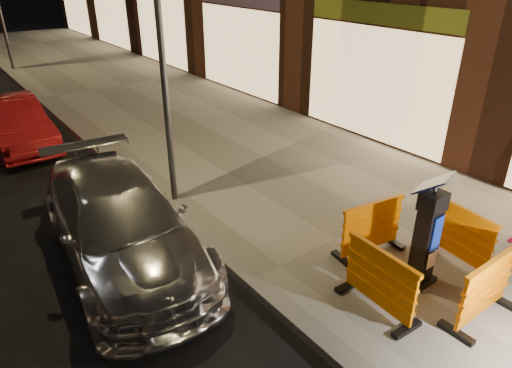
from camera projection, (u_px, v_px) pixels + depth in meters
ground_plane at (253, 286)px, 6.97m from camera, size 120.00×120.00×0.00m
sidewalk at (382, 221)px, 8.54m from camera, size 6.00×60.00×0.15m
kerb at (253, 282)px, 6.93m from camera, size 0.30×60.00×0.15m
parking_kiosk at (427, 234)px, 6.45m from camera, size 0.57×0.57×1.68m
barrier_front at (485, 290)px, 5.93m from camera, size 1.20×0.49×0.93m
barrier_back at (371, 228)px, 7.29m from camera, size 1.26×0.66×0.93m
barrier_kerbside at (380, 281)px, 6.10m from camera, size 0.56×1.22×0.93m
barrier_bldgside at (459, 234)px, 7.12m from camera, size 0.64×1.25×0.93m
car_silver at (127, 258)px, 7.60m from camera, size 2.43×4.92×1.38m
car_red at (19, 146)px, 12.12m from camera, size 1.44×3.89×1.27m
street_lamp_mid at (161, 45)px, 7.85m from camera, size 0.12×0.12×6.00m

